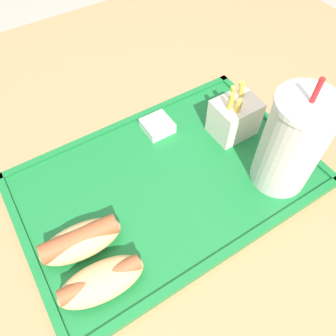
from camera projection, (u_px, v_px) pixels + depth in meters
ground_plane at (166, 306)px, 1.08m from camera, size 8.00×8.00×0.00m
dining_table at (165, 271)px, 0.80m from camera, size 1.35×1.19×0.70m
food_tray at (168, 181)px, 0.52m from camera, size 0.46×0.30×0.01m
soda_cup at (292, 144)px, 0.46m from camera, size 0.09×0.09×0.19m
hot_dog_far at (101, 281)px, 0.41m from camera, size 0.12×0.06×0.04m
hot_dog_near at (81, 240)px, 0.44m from camera, size 0.12×0.06×0.04m
fries_carton at (234, 117)px, 0.55m from camera, size 0.07×0.06×0.10m
sauce_cup_mayo at (157, 125)px, 0.58m from camera, size 0.05×0.05×0.02m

